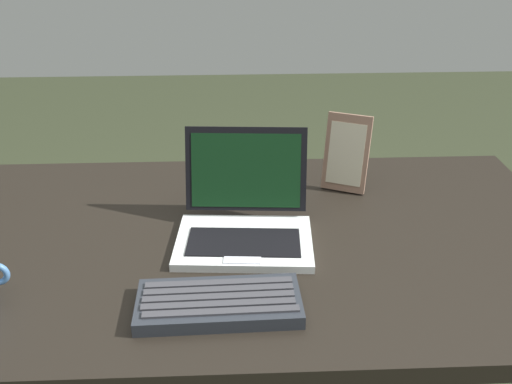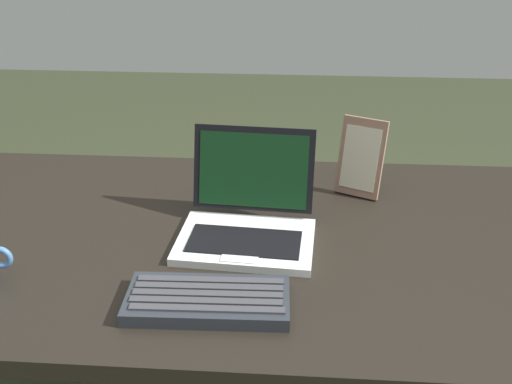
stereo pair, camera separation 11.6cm
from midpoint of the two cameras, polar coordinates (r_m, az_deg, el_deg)
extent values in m
cube|color=black|center=(1.31, -6.08, -5.27)|extent=(1.61, 0.84, 0.04)
cylinder|color=black|center=(1.93, 18.08, -8.16)|extent=(0.06, 0.06, 0.71)
cube|color=silver|center=(1.25, -3.85, -5.09)|extent=(0.31, 0.23, 0.02)
cube|color=black|center=(1.24, -3.93, -5.07)|extent=(0.25, 0.13, 0.00)
cube|color=silver|center=(1.18, -4.20, -6.77)|extent=(0.08, 0.04, 0.00)
cube|color=black|center=(1.31, -3.55, 2.23)|extent=(0.28, 0.08, 0.19)
cube|color=black|center=(1.30, -3.57, 2.07)|extent=(0.25, 0.07, 0.16)
cube|color=#59CCF2|center=(1.31, -3.56, 1.78)|extent=(0.23, 0.02, 0.01)
cube|color=#25292F|center=(1.08, -6.64, -11.07)|extent=(0.31, 0.14, 0.03)
cube|color=#38383D|center=(1.03, -6.77, -11.86)|extent=(0.28, 0.02, 0.00)
cube|color=#38383D|center=(1.05, -6.73, -11.12)|extent=(0.28, 0.02, 0.00)
cube|color=#38383D|center=(1.07, -6.69, -10.41)|extent=(0.28, 0.02, 0.00)
cube|color=#38383D|center=(1.09, -6.65, -9.72)|extent=(0.28, 0.02, 0.00)
cube|color=#38383D|center=(1.10, -6.61, -9.05)|extent=(0.28, 0.02, 0.00)
cube|color=#846250|center=(1.46, 6.77, 3.81)|extent=(0.12, 0.09, 0.20)
cube|color=beige|center=(1.46, 6.70, 3.71)|extent=(0.10, 0.07, 0.16)
cube|color=#846250|center=(1.52, 6.88, 1.26)|extent=(0.02, 0.02, 0.03)
camera|label=1|loc=(0.06, -92.86, -1.48)|focal=40.19mm
camera|label=2|loc=(0.06, 87.14, 1.48)|focal=40.19mm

